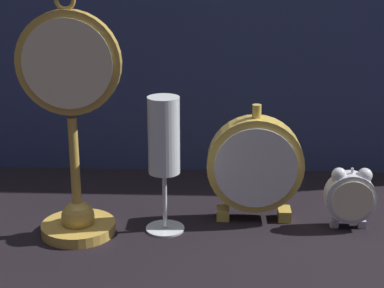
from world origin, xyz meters
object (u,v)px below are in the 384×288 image
(pocket_watch_on_stand, at_px, (73,134))
(mantel_clock_silver, at_px, (255,165))
(alarm_clock_twin_bell, at_px, (350,195))
(champagne_flute, at_px, (164,145))

(pocket_watch_on_stand, xyz_separation_m, mantel_clock_silver, (0.27, 0.06, -0.07))
(pocket_watch_on_stand, bearing_deg, alarm_clock_twin_bell, 5.05)
(pocket_watch_on_stand, height_order, mantel_clock_silver, pocket_watch_on_stand)
(mantel_clock_silver, bearing_deg, alarm_clock_twin_bell, -9.69)
(mantel_clock_silver, height_order, champagne_flute, champagne_flute)
(pocket_watch_on_stand, height_order, champagne_flute, pocket_watch_on_stand)
(pocket_watch_on_stand, distance_m, champagne_flute, 0.13)
(alarm_clock_twin_bell, distance_m, mantel_clock_silver, 0.15)
(pocket_watch_on_stand, distance_m, alarm_clock_twin_bell, 0.43)
(champagne_flute, bearing_deg, mantel_clock_silver, 17.71)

